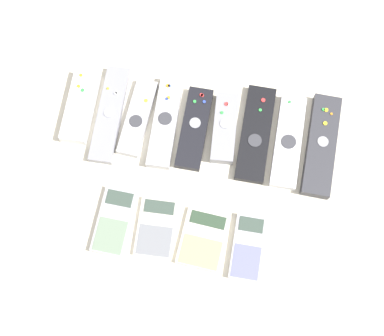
{
  "coord_description": "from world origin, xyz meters",
  "views": [
    {
      "loc": [
        0.06,
        -0.27,
        1.05
      ],
      "look_at": [
        0.0,
        0.04,
        0.01
      ],
      "focal_mm": 50.0,
      "sensor_mm": 36.0,
      "label": 1
    }
  ],
  "objects_px": {
    "calculator_2": "(203,239)",
    "calculator_3": "(248,247)",
    "remote_5": "(225,128)",
    "calculator_0": "(114,221)",
    "remote_1": "(110,114)",
    "remote_0": "(81,106)",
    "remote_6": "(256,134)",
    "calculator_1": "(157,227)",
    "remote_3": "(165,122)",
    "remote_2": "(138,118)",
    "remote_4": "(194,128)",
    "remote_8": "(321,145)",
    "remote_7": "(288,141)"
  },
  "relations": [
    {
      "from": "remote_0",
      "to": "calculator_3",
      "type": "height_order",
      "value": "remote_0"
    },
    {
      "from": "remote_2",
      "to": "remote_5",
      "type": "distance_m",
      "value": 0.18
    },
    {
      "from": "remote_1",
      "to": "remote_3",
      "type": "height_order",
      "value": "remote_3"
    },
    {
      "from": "calculator_2",
      "to": "remote_4",
      "type": "bearing_deg",
      "value": 107.99
    },
    {
      "from": "remote_0",
      "to": "remote_1",
      "type": "distance_m",
      "value": 0.06
    },
    {
      "from": "remote_2",
      "to": "calculator_1",
      "type": "xyz_separation_m",
      "value": [
        0.08,
        -0.22,
        -0.0
      ]
    },
    {
      "from": "calculator_1",
      "to": "remote_3",
      "type": "bearing_deg",
      "value": 93.82
    },
    {
      "from": "remote_1",
      "to": "calculator_3",
      "type": "bearing_deg",
      "value": -36.28
    },
    {
      "from": "remote_0",
      "to": "remote_1",
      "type": "xyz_separation_m",
      "value": [
        0.06,
        -0.0,
        -0.0
      ]
    },
    {
      "from": "remote_1",
      "to": "calculator_3",
      "type": "relative_size",
      "value": 1.67
    },
    {
      "from": "remote_4",
      "to": "remote_6",
      "type": "distance_m",
      "value": 0.13
    },
    {
      "from": "remote_5",
      "to": "remote_3",
      "type": "bearing_deg",
      "value": 179.74
    },
    {
      "from": "remote_2",
      "to": "remote_7",
      "type": "xyz_separation_m",
      "value": [
        0.32,
        0.0,
        0.0
      ]
    },
    {
      "from": "remote_4",
      "to": "remote_8",
      "type": "distance_m",
      "value": 0.27
    },
    {
      "from": "calculator_0",
      "to": "calculator_3",
      "type": "height_order",
      "value": "same"
    },
    {
      "from": "remote_2",
      "to": "remote_4",
      "type": "xyz_separation_m",
      "value": [
        0.12,
        -0.0,
        0.0
      ]
    },
    {
      "from": "remote_1",
      "to": "calculator_1",
      "type": "distance_m",
      "value": 0.26
    },
    {
      "from": "remote_6",
      "to": "remote_7",
      "type": "relative_size",
      "value": 1.04
    },
    {
      "from": "remote_0",
      "to": "remote_6",
      "type": "distance_m",
      "value": 0.37
    },
    {
      "from": "remote_8",
      "to": "calculator_3",
      "type": "height_order",
      "value": "remote_8"
    },
    {
      "from": "remote_1",
      "to": "calculator_0",
      "type": "height_order",
      "value": "remote_1"
    },
    {
      "from": "remote_2",
      "to": "remote_5",
      "type": "height_order",
      "value": "remote_5"
    },
    {
      "from": "remote_6",
      "to": "calculator_3",
      "type": "xyz_separation_m",
      "value": [
        0.02,
        -0.24,
        -0.0
      ]
    },
    {
      "from": "remote_6",
      "to": "calculator_1",
      "type": "relative_size",
      "value": 1.72
    },
    {
      "from": "remote_3",
      "to": "remote_6",
      "type": "xyz_separation_m",
      "value": [
        0.19,
        0.01,
        -0.0
      ]
    },
    {
      "from": "calculator_0",
      "to": "calculator_2",
      "type": "height_order",
      "value": "calculator_0"
    },
    {
      "from": "remote_0",
      "to": "calculator_1",
      "type": "relative_size",
      "value": 1.32
    },
    {
      "from": "remote_1",
      "to": "remote_6",
      "type": "distance_m",
      "value": 0.31
    },
    {
      "from": "calculator_0",
      "to": "calculator_2",
      "type": "distance_m",
      "value": 0.18
    },
    {
      "from": "calculator_2",
      "to": "calculator_3",
      "type": "relative_size",
      "value": 0.93
    },
    {
      "from": "remote_3",
      "to": "calculator_2",
      "type": "relative_size",
      "value": 1.69
    },
    {
      "from": "remote_0",
      "to": "remote_2",
      "type": "distance_m",
      "value": 0.12
    },
    {
      "from": "remote_4",
      "to": "remote_6",
      "type": "relative_size",
      "value": 0.85
    },
    {
      "from": "remote_1",
      "to": "calculator_2",
      "type": "xyz_separation_m",
      "value": [
        0.24,
        -0.23,
        -0.0
      ]
    },
    {
      "from": "remote_6",
      "to": "remote_5",
      "type": "bearing_deg",
      "value": 179.75
    },
    {
      "from": "remote_5",
      "to": "calculator_0",
      "type": "xyz_separation_m",
      "value": [
        -0.18,
        -0.23,
        -0.0
      ]
    },
    {
      "from": "remote_0",
      "to": "remote_6",
      "type": "height_order",
      "value": "remote_0"
    },
    {
      "from": "remote_1",
      "to": "remote_2",
      "type": "relative_size",
      "value": 1.25
    },
    {
      "from": "remote_4",
      "to": "remote_1",
      "type": "bearing_deg",
      "value": 179.8
    },
    {
      "from": "calculator_0",
      "to": "remote_6",
      "type": "bearing_deg",
      "value": 44.54
    },
    {
      "from": "remote_4",
      "to": "remote_6",
      "type": "bearing_deg",
      "value": 4.71
    },
    {
      "from": "remote_6",
      "to": "remote_8",
      "type": "distance_m",
      "value": 0.14
    },
    {
      "from": "remote_8",
      "to": "calculator_0",
      "type": "bearing_deg",
      "value": -148.3
    },
    {
      "from": "remote_5",
      "to": "remote_8",
      "type": "height_order",
      "value": "same"
    },
    {
      "from": "calculator_2",
      "to": "remote_8",
      "type": "bearing_deg",
      "value": 52.02
    },
    {
      "from": "remote_0",
      "to": "remote_7",
      "type": "xyz_separation_m",
      "value": [
        0.44,
        0.0,
        -0.0
      ]
    },
    {
      "from": "remote_4",
      "to": "remote_6",
      "type": "height_order",
      "value": "remote_4"
    },
    {
      "from": "calculator_1",
      "to": "calculator_3",
      "type": "xyz_separation_m",
      "value": [
        0.18,
        -0.01,
        0.0
      ]
    },
    {
      "from": "remote_1",
      "to": "calculator_3",
      "type": "height_order",
      "value": "remote_1"
    },
    {
      "from": "calculator_1",
      "to": "calculator_3",
      "type": "relative_size",
      "value": 0.94
    }
  ]
}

